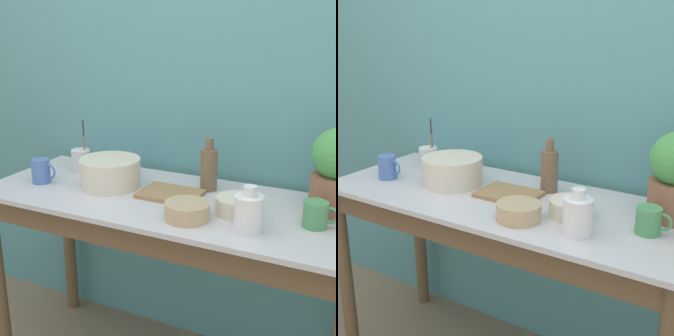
# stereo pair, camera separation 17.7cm
# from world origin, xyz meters

# --- Properties ---
(wall_back) EXTENTS (6.00, 0.05, 2.40)m
(wall_back) POSITION_xyz_m (0.00, 0.64, 1.20)
(wall_back) COLOR teal
(wall_back) RESTS_ON ground_plane
(counter_table) EXTENTS (1.49, 0.59, 0.84)m
(counter_table) POSITION_xyz_m (0.00, 0.27, 0.67)
(counter_table) COLOR brown
(counter_table) RESTS_ON ground_plane
(bowl_wash_large) EXTENTS (0.25, 0.25, 0.12)m
(bowl_wash_large) POSITION_xyz_m (-0.27, 0.31, 0.89)
(bowl_wash_large) COLOR beige
(bowl_wash_large) RESTS_ON counter_table
(bottle_tall) EXTENTS (0.07, 0.07, 0.22)m
(bottle_tall) POSITION_xyz_m (0.11, 0.45, 0.93)
(bottle_tall) COLOR brown
(bottle_tall) RESTS_ON counter_table
(bottle_short) EXTENTS (0.10, 0.10, 0.15)m
(bottle_short) POSITION_xyz_m (0.36, 0.14, 0.90)
(bottle_short) COLOR white
(bottle_short) RESTS_ON counter_table
(mug_blue) EXTENTS (0.12, 0.08, 0.10)m
(mug_blue) POSITION_xyz_m (-0.55, 0.22, 0.89)
(mug_blue) COLOR #4C70B7
(mug_blue) RESTS_ON counter_table
(mug_green) EXTENTS (0.12, 0.08, 0.09)m
(mug_green) POSITION_xyz_m (0.56, 0.27, 0.88)
(mug_green) COLOR #4C935B
(mug_green) RESTS_ON counter_table
(bowl_small_tan) EXTENTS (0.16, 0.16, 0.06)m
(bowl_small_tan) POSITION_xyz_m (0.15, 0.14, 0.87)
(bowl_small_tan) COLOR tan
(bowl_small_tan) RESTS_ON counter_table
(bowl_small_cream) EXTENTS (0.15, 0.15, 0.06)m
(bowl_small_cream) POSITION_xyz_m (0.29, 0.26, 0.87)
(bowl_small_cream) COLOR beige
(bowl_small_cream) RESTS_ON counter_table
(utensil_cup) EXTENTS (0.08, 0.08, 0.24)m
(utensil_cup) POSITION_xyz_m (-0.49, 0.41, 0.89)
(utensil_cup) COLOR silver
(utensil_cup) RESTS_ON counter_table
(tray_board) EXTENTS (0.23, 0.18, 0.02)m
(tray_board) POSITION_xyz_m (-0.00, 0.32, 0.84)
(tray_board) COLOR #99754C
(tray_board) RESTS_ON counter_table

